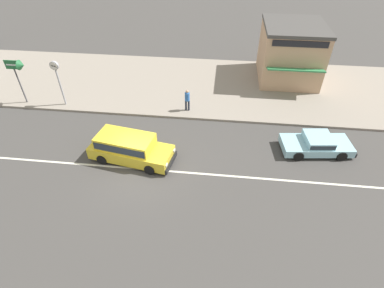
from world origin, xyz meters
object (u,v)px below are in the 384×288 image
sedan_pale_blue_1 (317,144)px  arrow_signboard (20,68)px  minivan_yellow_0 (129,147)px  street_clock (57,73)px  pedestrian_near_clock (187,99)px  shopfront_mid_block (290,52)px

sedan_pale_blue_1 → arrow_signboard: (-19.70, 3.13, 2.39)m
minivan_yellow_0 → arrow_signboard: size_ratio=1.53×
sedan_pale_blue_1 → street_clock: size_ratio=1.30×
pedestrian_near_clock → street_clock: bearing=-178.7°
minivan_yellow_0 → shopfront_mid_block: bearing=47.9°
street_clock → pedestrian_near_clock: (8.99, 0.20, -1.51)m
street_clock → shopfront_mid_block: 17.75m
minivan_yellow_0 → shopfront_mid_block: size_ratio=0.83×
minivan_yellow_0 → sedan_pale_blue_1: minivan_yellow_0 is taller
minivan_yellow_0 → sedan_pale_blue_1: 11.08m
arrow_signboard → pedestrian_near_clock: bearing=1.4°
minivan_yellow_0 → arrow_signboard: arrow_signboard is taller
street_clock → sedan_pale_blue_1: bearing=-10.6°
minivan_yellow_0 → street_clock: bearing=140.7°
street_clock → shopfront_mid_block: size_ratio=0.54×
pedestrian_near_clock → minivan_yellow_0: bearing=-116.8°
minivan_yellow_0 → sedan_pale_blue_1: (10.91, 1.93, -0.31)m
street_clock → arrow_signboard: 2.52m
minivan_yellow_0 → street_clock: size_ratio=1.53×
sedan_pale_blue_1 → shopfront_mid_block: shopfront_mid_block is taller
arrow_signboard → pedestrian_near_clock: size_ratio=2.08×
shopfront_mid_block → arrow_signboard: bearing=-161.6°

